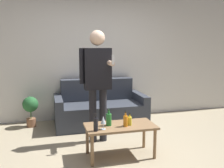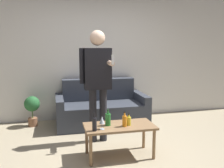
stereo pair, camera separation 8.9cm
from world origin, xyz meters
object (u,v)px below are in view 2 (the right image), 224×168
couch (101,108)px  person_standing_front (97,77)px  coffee_table (120,129)px  bottle_orange (129,121)px

couch → person_standing_front: (-0.22, -0.90, 0.75)m
coffee_table → bottle_orange: size_ratio=5.91×
couch → bottle_orange: 1.59m
coffee_table → person_standing_front: size_ratio=0.55×
coffee_table → bottle_orange: bearing=-15.8°
bottle_orange → coffee_table: bearing=164.2°
coffee_table → person_standing_front: 0.93m
couch → person_standing_front: bearing=-103.7°
couch → coffee_table: 1.54m
couch → bottle_orange: couch is taller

